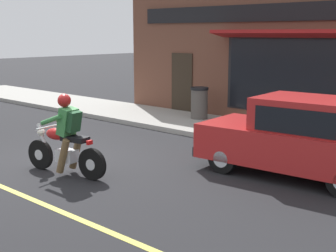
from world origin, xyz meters
The scene contains 6 objects.
ground_plane centered at (0.00, 0.00, 0.00)m, with size 80.00×80.00×0.00m, color black.
sidewalk_curb centered at (5.06, 3.00, 0.07)m, with size 2.60×22.00×0.14m, color #9E9B93.
storefront_building centered at (6.59, -0.87, 2.11)m, with size 1.25×10.56×4.20m.
motorcycle_with_rider centered at (-0.53, -0.73, 0.68)m, with size 0.68×2.01×1.62m.
car_hatchback centered at (2.43, -4.21, 0.77)m, with size 1.91×3.89×1.57m.
trash_bin centered at (5.53, 0.68, 0.64)m, with size 0.56×0.56×0.98m.
Camera 1 is at (-5.86, -8.23, 2.78)m, focal length 50.00 mm.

